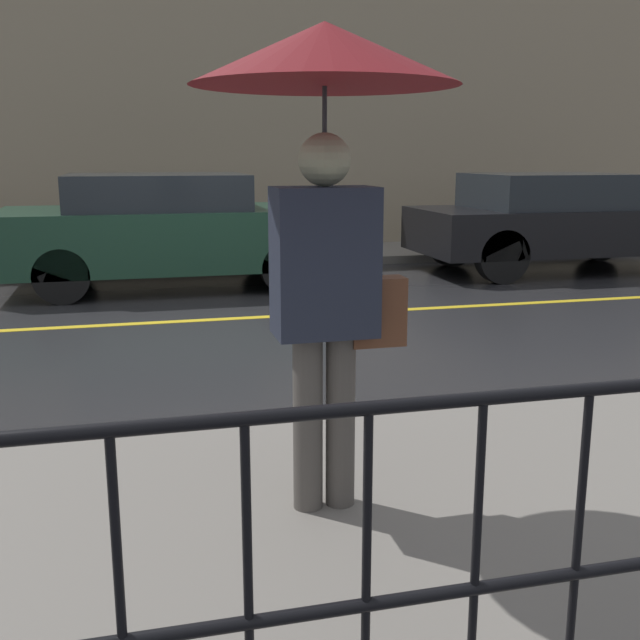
% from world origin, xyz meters
% --- Properties ---
extents(ground_plane, '(80.00, 80.00, 0.00)m').
position_xyz_m(ground_plane, '(0.00, 0.00, 0.00)').
color(ground_plane, '#262628').
extents(sidewalk_near, '(28.00, 2.86, 0.12)m').
position_xyz_m(sidewalk_near, '(0.00, -4.81, 0.06)').
color(sidewalk_near, slate).
rests_on(sidewalk_near, ground_plane).
extents(sidewalk_far, '(28.00, 1.87, 0.12)m').
position_xyz_m(sidewalk_far, '(0.00, 4.32, 0.06)').
color(sidewalk_far, slate).
rests_on(sidewalk_far, ground_plane).
extents(lane_marking, '(25.20, 0.12, 0.01)m').
position_xyz_m(lane_marking, '(0.00, 0.00, 0.00)').
color(lane_marking, gold).
rests_on(lane_marking, ground_plane).
extents(building_storefront, '(28.00, 0.30, 5.49)m').
position_xyz_m(building_storefront, '(0.00, 5.40, 2.74)').
color(building_storefront, gray).
rests_on(building_storefront, ground_plane).
extents(railing_foreground, '(12.00, 0.04, 0.98)m').
position_xyz_m(railing_foreground, '(0.00, -5.99, 0.73)').
color(railing_foreground, black).
rests_on(railing_foreground, sidewalk_near).
extents(pedestrian, '(1.09, 1.09, 2.07)m').
position_xyz_m(pedestrian, '(0.11, -4.58, 1.79)').
color(pedestrian, '#4C4742').
rests_on(pedestrian, sidewalk_near).
extents(car_dark_green, '(4.22, 1.92, 1.44)m').
position_xyz_m(car_dark_green, '(-0.21, 2.15, 0.75)').
color(car_dark_green, '#193828').
rests_on(car_dark_green, ground_plane).
extents(car_black, '(4.12, 1.84, 1.41)m').
position_xyz_m(car_black, '(5.30, 2.15, 0.74)').
color(car_black, black).
rests_on(car_black, ground_plane).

